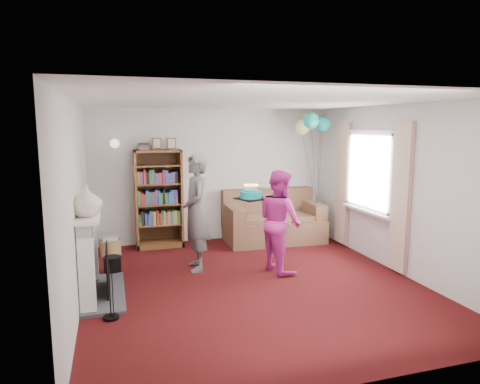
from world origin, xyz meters
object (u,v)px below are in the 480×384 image
object	(u,v)px
person_striped	(196,212)
birthday_cake	(251,195)
bookcase	(158,199)
sofa	(272,222)
person_magenta	(280,221)

from	to	relation	value
person_striped	birthday_cake	world-z (taller)	person_striped
bookcase	birthday_cake	bearing A→B (deg)	-55.12
birthday_cake	person_striped	bearing A→B (deg)	161.72
bookcase	person_striped	distance (m)	1.52
sofa	bookcase	bearing A→B (deg)	176.00
bookcase	person_striped	xyz separation A→B (m)	(0.41, -1.46, 0.02)
bookcase	person_magenta	distance (m)	2.47
person_striped	sofa	bearing A→B (deg)	128.69
person_magenta	birthday_cake	distance (m)	0.58
birthday_cake	sofa	bearing A→B (deg)	58.19
sofa	person_striped	xyz separation A→B (m)	(-1.72, -1.23, 0.54)
sofa	person_striped	size ratio (longest dim) A/B	1.02
person_striped	person_magenta	bearing A→B (deg)	73.81
sofa	birthday_cake	bearing A→B (deg)	-119.77
bookcase	person_striped	size ratio (longest dim) A/B	1.10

